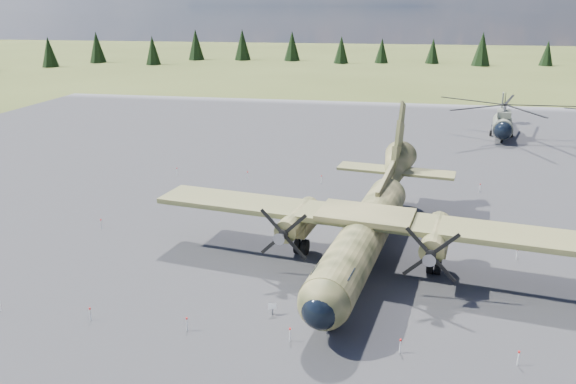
# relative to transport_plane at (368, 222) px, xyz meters

# --- Properties ---
(ground) EXTENTS (500.00, 500.00, 0.00)m
(ground) POSITION_rel_transport_plane_xyz_m (-5.65, 2.07, -2.98)
(ground) COLOR #5B632C
(ground) RESTS_ON ground
(apron) EXTENTS (120.00, 120.00, 0.04)m
(apron) POSITION_rel_transport_plane_xyz_m (-5.65, 12.07, -2.98)
(apron) COLOR slate
(apron) RESTS_ON ground
(transport_plane) EXTENTS (31.46, 28.34, 10.36)m
(transport_plane) POSITION_rel_transport_plane_xyz_m (0.00, 0.00, 0.00)
(transport_plane) COLOR #393D21
(transport_plane) RESTS_ON ground
(helicopter_near) EXTENTS (22.37, 24.37, 5.00)m
(helicopter_near) POSITION_rel_transport_plane_xyz_m (16.61, 43.64, 0.57)
(helicopter_near) COLOR #65685A
(helicopter_near) RESTS_ON ground
(info_placard_left) EXTENTS (0.53, 0.35, 0.77)m
(info_placard_left) POSITION_rel_transport_plane_xyz_m (-5.21, -8.84, -2.47)
(info_placard_left) COLOR gray
(info_placard_left) RESTS_ON ground
(info_placard_right) EXTENTS (0.42, 0.21, 0.63)m
(info_placard_right) POSITION_rel_transport_plane_xyz_m (-1.73, -10.37, -2.55)
(info_placard_right) COLOR gray
(info_placard_right) RESTS_ON ground
(barrier_fence) EXTENTS (33.12, 29.62, 0.85)m
(barrier_fence) POSITION_rel_transport_plane_xyz_m (-6.12, 2.00, -2.47)
(barrier_fence) COLOR silver
(barrier_fence) RESTS_ON ground
(treeline) EXTENTS (323.19, 318.45, 11.00)m
(treeline) POSITION_rel_transport_plane_xyz_m (-8.34, -3.33, 1.82)
(treeline) COLOR black
(treeline) RESTS_ON ground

